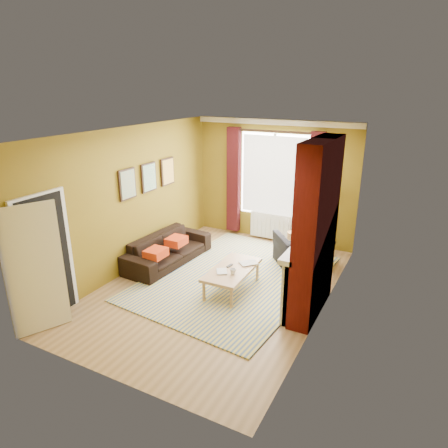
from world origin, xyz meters
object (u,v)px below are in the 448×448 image
Objects in this scene: coffee_table at (232,271)px; floor_lamp at (334,201)px; armchair at (302,250)px; sofa at (168,249)px; wicker_stool at (294,240)px.

coffee_table is 2.78m from floor_lamp.
floor_lamp reaches higher than coffee_table.
armchair reaches higher than coffee_table.
sofa is 1.57× the size of coffee_table.
coffee_table is 2.42m from wicker_stool.
coffee_table is (-0.80, -1.61, 0.06)m from armchair.
coffee_table is at bearing -116.25° from floor_lamp.
floor_lamp reaches higher than armchair.
sofa is 3.59m from floor_lamp.
floor_lamp is (0.80, 0.00, 1.03)m from wicker_stool.
sofa is 5.22× the size of wicker_stool.
wicker_stool is (0.38, 2.38, -0.19)m from coffee_table.
wicker_stool is at bearing -42.95° from sofa.
armchair is at bearing -60.85° from sofa.
coffee_table reaches higher than wicker_stool.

